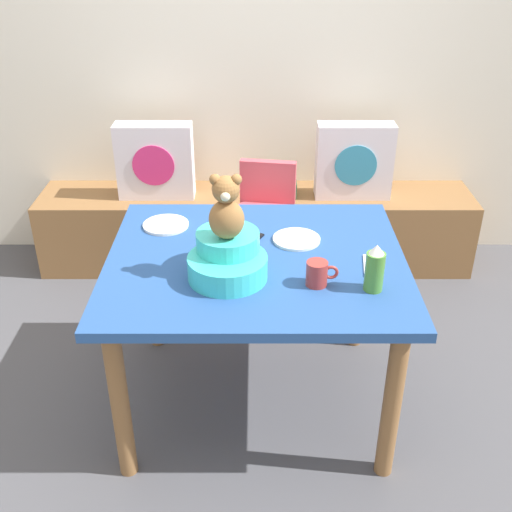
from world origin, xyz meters
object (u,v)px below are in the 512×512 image
Objects in this scene: dining_table at (256,279)px; highchair at (264,217)px; pillow_floral_right at (354,161)px; ketchup_bottle at (375,269)px; teddy_bear at (226,209)px; coffee_mug at (318,273)px; book_stack at (279,187)px; pillow_floral_left at (155,161)px; dinner_plate_far at (166,225)px; dinner_plate_near at (296,239)px; cell_phone at (246,234)px; infant_seat_teal at (228,259)px.

highchair is (0.04, 0.82, -0.12)m from dining_table.
highchair is at bearing 86.92° from dining_table.
ketchup_bottle reaches higher than pillow_floral_right.
highchair is at bearing 81.05° from teddy_bear.
coffee_mug is (-0.20, 0.03, -0.04)m from ketchup_bottle.
teddy_bear is (-0.25, -1.39, 0.51)m from book_stack.
pillow_floral_right reaches higher than highchair.
pillow_floral_left reaches higher than dinner_plate_far.
teddy_bear reaches higher than pillow_floral_left.
dinner_plate_near is (0.17, 0.14, 0.11)m from dining_table.
highchair is at bearing 100.53° from dinner_plate_near.
pillow_floral_left reaches higher than cell_phone.
dinner_plate_near is (0.28, 0.28, -0.27)m from teddy_bear.
highchair reaches higher than dinner_plate_near.
coffee_mug is at bearing -11.63° from infant_seat_teal.
teddy_bear reaches higher than coffee_mug.
coffee_mug is 0.79m from dinner_plate_far.
highchair is at bearing 50.92° from dinner_plate_far.
book_stack is at bearing 18.06° from cell_phone.
book_stack is at bearing 100.87° from ketchup_bottle.
teddy_bear is (-0.67, -1.37, 0.34)m from pillow_floral_right.
ketchup_bottle is 1.54× the size of coffee_mug.
infant_seat_teal is (-0.11, -0.14, 0.17)m from dining_table.
teddy_bear is at bearing -90.00° from infant_seat_teal.
highchair is 1.09m from teddy_bear.
infant_seat_teal is 1.32× the size of teddy_bear.
dinner_plate_near is (-0.06, 0.35, -0.04)m from coffee_mug.
pillow_floral_left is 1.66m from coffee_mug.
infant_seat_teal is at bearing 169.16° from ketchup_bottle.
infant_seat_teal is at bearing -134.75° from dinner_plate_near.
dinner_plate_near is (0.28, 0.28, -0.07)m from infant_seat_teal.
pillow_floral_left is at bearing 115.31° from dining_table.
highchair is 3.16× the size of teddy_bear.
pillow_floral_left is 1.15m from pillow_floral_right.
infant_seat_teal reaches higher than dining_table.
ketchup_bottle is at bearing -79.13° from book_stack.
ketchup_bottle is at bearing -56.02° from dinner_plate_near.
pillow_floral_right is at bearing -2.54° from cell_phone.
highchair is at bearing 19.86° from cell_phone.
dinner_plate_far is 0.36m from cell_phone.
dinner_plate_near reaches higher than book_stack.
teddy_bear is at bearing 168.45° from coffee_mug.
teddy_bear is 0.41m from coffee_mug.
highchair is 1.01m from infant_seat_teal.
dinner_plate_far is (-0.29, 0.41, -0.07)m from infant_seat_teal.
teddy_bear is 0.58m from ketchup_bottle.
dining_table is at bearing -64.69° from pillow_floral_left.
cell_phone is at bearing -97.98° from highchair.
highchair is 0.67m from cell_phone.
dining_table is 5.96× the size of dinner_plate_near.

